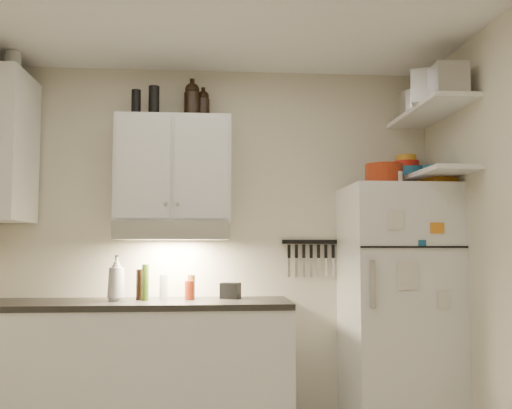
{
  "coord_description": "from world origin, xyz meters",
  "views": [
    {
      "loc": [
        -0.04,
        -2.7,
        1.27
      ],
      "look_at": [
        0.25,
        0.9,
        1.55
      ],
      "focal_mm": 40.0,
      "sensor_mm": 36.0,
      "label": 1
    }
  ],
  "objects": [
    {
      "name": "back_wall",
      "position": [
        0.0,
        1.51,
        1.3
      ],
      "size": [
        3.2,
        0.02,
        2.6
      ],
      "primitive_type": "cube",
      "color": "beige",
      "rests_on": "ground"
    },
    {
      "name": "base_cabinet",
      "position": [
        -0.55,
        1.2,
        0.44
      ],
      "size": [
        2.1,
        0.6,
        0.88
      ],
      "primitive_type": "cube",
      "color": "white",
      "rests_on": "floor"
    },
    {
      "name": "countertop",
      "position": [
        -0.55,
        1.2,
        0.9
      ],
      "size": [
        2.1,
        0.62,
        0.04
      ],
      "primitive_type": "cube",
      "color": "#272522",
      "rests_on": "base_cabinet"
    },
    {
      "name": "upper_cabinet",
      "position": [
        -0.3,
        1.33,
        1.83
      ],
      "size": [
        0.8,
        0.33,
        0.75
      ],
      "primitive_type": "cube",
      "color": "white",
      "rests_on": "back_wall"
    },
    {
      "name": "side_cabinet",
      "position": [
        -1.44,
        1.2,
        1.95
      ],
      "size": [
        0.33,
        0.55,
        1.0
      ],
      "primitive_type": "cube",
      "color": "white",
      "rests_on": "left_wall"
    },
    {
      "name": "range_hood",
      "position": [
        -0.3,
        1.27,
        1.39
      ],
      "size": [
        0.76,
        0.46,
        0.12
      ],
      "primitive_type": "cube",
      "color": "silver",
      "rests_on": "back_wall"
    },
    {
      "name": "fridge",
      "position": [
        1.25,
        1.16,
        0.85
      ],
      "size": [
        0.7,
        0.68,
        1.7
      ],
      "primitive_type": "cube",
      "color": "white",
      "rests_on": "floor"
    },
    {
      "name": "shelf_hi",
      "position": [
        1.45,
        1.02,
        2.2
      ],
      "size": [
        0.3,
        0.95,
        0.03
      ],
      "primitive_type": "cube",
      "color": "white",
      "rests_on": "right_wall"
    },
    {
      "name": "shelf_lo",
      "position": [
        1.45,
        1.02,
        1.76
      ],
      "size": [
        0.3,
        0.95,
        0.03
      ],
      "primitive_type": "cube",
      "color": "white",
      "rests_on": "right_wall"
    },
    {
      "name": "knife_strip",
      "position": [
        0.7,
        1.49,
        1.32
      ],
      "size": [
        0.42,
        0.02,
        0.03
      ],
      "primitive_type": "cube",
      "color": "black",
      "rests_on": "back_wall"
    },
    {
      "name": "dutch_oven",
      "position": [
        1.15,
        1.11,
        1.77
      ],
      "size": [
        0.29,
        0.29,
        0.15
      ],
      "primitive_type": "cylinder",
      "rotation": [
        0.0,
        0.0,
        0.14
      ],
      "color": "#A02D12",
      "rests_on": "fridge"
    },
    {
      "name": "book_stack",
      "position": [
        1.52,
        1.06,
        1.74
      ],
      "size": [
        0.25,
        0.29,
        0.09
      ],
      "primitive_type": "cube",
      "rotation": [
        0.0,
        0.0,
        0.13
      ],
      "color": "orange",
      "rests_on": "fridge"
    },
    {
      "name": "spice_jar",
      "position": [
        1.22,
        1.02,
        1.74
      ],
      "size": [
        0.06,
        0.06,
        0.09
      ],
      "primitive_type": "cylinder",
      "rotation": [
        0.0,
        0.0,
        -0.06
      ],
      "color": "silver",
      "rests_on": "fridge"
    },
    {
      "name": "stock_pot",
      "position": [
        1.48,
        1.33,
        2.32
      ],
      "size": [
        0.33,
        0.33,
        0.2
      ],
      "primitive_type": "cylinder",
      "rotation": [
        0.0,
        0.0,
        -0.19
      ],
      "color": "silver",
      "rests_on": "shelf_hi"
    },
    {
      "name": "tin_a",
      "position": [
        1.39,
        0.88,
        2.33
      ],
      "size": [
        0.28,
        0.27,
        0.22
      ],
      "primitive_type": "cube",
      "rotation": [
        0.0,
        0.0,
        -0.42
      ],
      "color": "#AAAAAD",
      "rests_on": "shelf_hi"
    },
    {
      "name": "tin_b",
      "position": [
        1.44,
        0.68,
        2.31
      ],
      "size": [
        0.21,
        0.21,
        0.2
      ],
      "primitive_type": "cube",
      "rotation": [
        0.0,
        0.0,
        -0.04
      ],
      "color": "#AAAAAD",
      "rests_on": "shelf_hi"
    },
    {
      "name": "bowl_teal",
      "position": [
        1.44,
        1.37,
        1.82
      ],
      "size": [
        0.23,
        0.23,
        0.09
      ],
      "primitive_type": "cylinder",
      "color": "#16547A",
      "rests_on": "shelf_lo"
    },
    {
      "name": "bowl_orange",
      "position": [
        1.43,
        1.45,
        1.9
      ],
      "size": [
        0.19,
        0.19,
        0.06
      ],
      "primitive_type": "cylinder",
      "color": "red",
      "rests_on": "bowl_teal"
    },
    {
      "name": "bowl_yellow",
      "position": [
        1.43,
        1.45,
        1.95
      ],
      "size": [
        0.15,
        0.15,
        0.05
      ],
      "primitive_type": "cylinder",
      "color": "gold",
      "rests_on": "bowl_orange"
    },
    {
      "name": "plates",
      "position": [
        1.52,
        1.03,
        1.8
      ],
      "size": [
        0.29,
        0.29,
        0.06
      ],
      "primitive_type": "cylinder",
      "rotation": [
        0.0,
        0.0,
        0.36
      ],
      "color": "#16547A",
      "rests_on": "shelf_lo"
    },
    {
      "name": "growler_a",
      "position": [
        -0.18,
        1.38,
        2.34
      ],
      "size": [
        0.13,
        0.13,
        0.28
      ],
      "primitive_type": null,
      "rotation": [
        0.0,
        0.0,
        -0.11
      ],
      "color": "black",
      "rests_on": "upper_cabinet"
    },
    {
      "name": "growler_b",
      "position": [
        -0.1,
        1.4,
        2.31
      ],
      "size": [
        0.1,
        0.1,
        0.22
      ],
      "primitive_type": null,
      "rotation": [
        0.0,
        0.0,
        -0.09
      ],
      "color": "black",
      "rests_on": "upper_cabinet"
    },
    {
      "name": "thermos_a",
      "position": [
        -0.44,
        1.32,
        2.31
      ],
      "size": [
        0.09,
        0.09,
        0.22
      ],
      "primitive_type": "cylinder",
      "rotation": [
        0.0,
        0.0,
        -0.14
      ],
      "color": "black",
      "rests_on": "upper_cabinet"
    },
    {
      "name": "thermos_b",
      "position": [
        -0.57,
        1.31,
        2.29
      ],
      "size": [
        0.08,
        0.08,
        0.19
      ],
      "primitive_type": "cylinder",
      "rotation": [
        0.0,
        0.0,
        0.29
      ],
      "color": "black",
      "rests_on": "upper_cabinet"
    },
    {
      "name": "side_jar",
      "position": [
        -1.38,
        1.17,
        2.52
      ],
      "size": [
        0.14,
        0.14,
        0.14
      ],
      "primitive_type": "cylinder",
      "rotation": [
        0.0,
        0.0,
        0.38
      ],
      "color": "silver",
      "rests_on": "side_cabinet"
    },
    {
      "name": "soap_bottle",
      "position": [
        -0.67,
        1.21,
        1.09
      ],
      "size": [
        0.17,
        0.17,
        0.34
      ],
      "primitive_type": "imported",
      "rotation": [
        0.0,
        0.0,
        0.37
      ],
      "color": "white",
      "rests_on": "countertop"
    },
    {
      "name": "pepper_mill",
      "position": [
        -0.17,
        1.3,
        1.0
      ],
      "size": [
        0.07,
        0.07,
        0.17
      ],
      "primitive_type": "cylinder",
      "rotation": [
        0.0,
        0.0,
        0.43
      ],
      "color": "brown",
      "rests_on": "countertop"
    },
    {
      "name": "oil_bottle",
      "position": [
        -0.47,
        1.21,
        1.04
      ],
      "size": [
        0.05,
        0.05,
        0.24
      ],
      "primitive_type": "cylinder",
      "rotation": [
        0.0,
        0.0,
        -0.09
      ],
      "color": "#395916",
      "rests_on": "countertop"
    },
    {
      "name": "vinegar_bottle",
      "position": [
        -0.52,
        1.27,
        1.02
      ],
      "size": [
        0.05,
        0.05,
        0.21
      ],
      "primitive_type": "cylinder",
      "rotation": [
        0.0,
        0.0,
        -0.21
      ],
      "color": "black",
      "rests_on": "countertop"
    },
    {
      "name": "clear_bottle",
      "position": [
        -0.36,
        1.29,
        1.0
      ],
      "size": [
        0.06,
        0.06,
        0.17
      ],
      "primitive_type": "cylinder",
      "rotation": [
        0.0,
        0.0,
        0.16
      ],
      "color": "silver",
      "rests_on": "countertop"
    },
    {
      "name": "red_jar",
      "position": [
        -0.18,
        1.25,
        0.99
      ],
      "size": [
        0.07,
        0.07,
        0.13
      ],
      "primitive_type": "cylinder",
      "rotation": [
        0.0,
        0.0,
        -0.05
      ],
      "color": "#A02D12",
      "rests_on": "countertop"
    },
    {
      "name": "caddy",
      "position": [
        0.1,
        1.31,
        0.98
      ],
      "size": [
        0.15,
        0.13,
        0.11
      ],
      "primitive_type": "cube",
      "rotation": [
        0.0,
        0.0,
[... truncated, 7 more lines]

